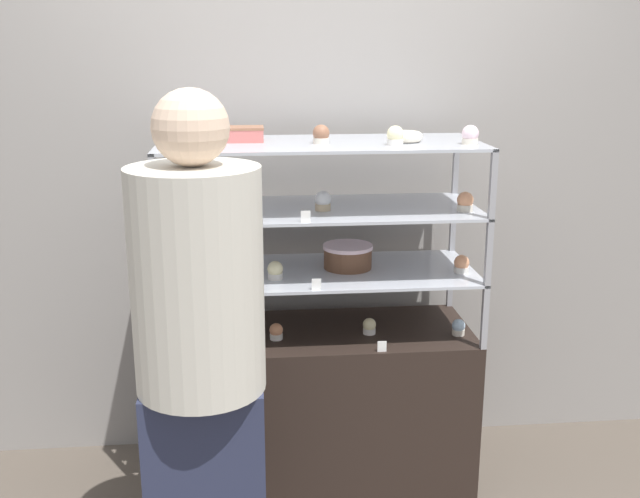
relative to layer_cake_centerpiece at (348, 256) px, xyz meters
The scene contains 28 objects.
ground_plane 1.04m from the layer_cake_centerpiece, 165.92° to the right, with size 20.00×20.00×0.00m, color brown.
back_wall 0.48m from the layer_cake_centerpiece, 107.35° to the left, with size 8.00×0.05×2.60m.
display_base 0.69m from the layer_cake_centerpiece, 165.92° to the right, with size 1.29×0.54×0.71m.
display_riser_lower 0.14m from the layer_cake_centerpiece, 165.92° to the right, with size 1.29×0.54×0.27m.
display_riser_middle 0.24m from the layer_cake_centerpiece, 165.92° to the right, with size 1.29×0.54×0.27m.
display_riser_upper 0.49m from the layer_cake_centerpiece, 165.92° to the right, with size 1.29×0.54×0.27m.
layer_cake_centerpiece is the anchor object (origin of this frame).
sheet_cake_frosted 0.68m from the layer_cake_centerpiece, behind, with size 0.21×0.13×0.06m.
cupcake_0 0.77m from the layer_cake_centerpiece, 166.52° to the right, with size 0.06×0.06×0.07m.
cupcake_1 0.43m from the layer_cake_centerpiece, 160.99° to the right, with size 0.06×0.06×0.07m.
cupcake_2 0.31m from the layer_cake_centerpiece, 45.41° to the right, with size 0.06×0.06×0.07m.
cupcake_3 0.55m from the layer_cake_centerpiece, 16.34° to the right, with size 0.06×0.06×0.07m.
price_tag_0 0.42m from the layer_cake_centerpiece, 69.99° to the right, with size 0.04×0.00×0.04m.
cupcake_4 0.72m from the layer_cake_centerpiece, 168.09° to the right, with size 0.06×0.06×0.07m.
cupcake_5 0.34m from the layer_cake_centerpiece, 157.88° to the right, with size 0.06×0.06×0.07m.
cupcake_6 0.47m from the layer_cake_centerpiece, 13.77° to the right, with size 0.06×0.06×0.07m.
price_tag_1 0.32m from the layer_cake_centerpiece, 119.55° to the right, with size 0.04×0.00×0.04m.
cupcake_7 0.75m from the layer_cake_centerpiece, behind, with size 0.07×0.07×0.08m.
cupcake_8 0.29m from the layer_cake_centerpiece, 146.27° to the right, with size 0.07×0.07×0.08m.
cupcake_9 0.54m from the layer_cake_centerpiece, 18.00° to the right, with size 0.07×0.07×0.08m.
price_tag_2 0.42m from the layer_cake_centerpiece, 125.40° to the right, with size 0.04×0.00×0.04m.
cupcake_10 0.89m from the layer_cake_centerpiece, behind, with size 0.07×0.07×0.07m.
cupcake_11 0.54m from the layer_cake_centerpiece, 147.09° to the right, with size 0.07×0.07×0.07m.
cupcake_12 0.56m from the layer_cake_centerpiece, 41.83° to the right, with size 0.07×0.07×0.07m.
cupcake_13 0.71m from the layer_cake_centerpiece, 18.27° to the right, with size 0.07×0.07×0.07m.
price_tag_3 0.83m from the layer_cake_centerpiece, 155.04° to the right, with size 0.04×0.00×0.04m.
donut_glazed 0.55m from the layer_cake_centerpiece, 12.45° to the right, with size 0.13×0.13×0.04m.
customer_figure 0.95m from the layer_cake_centerpiece, 127.29° to the right, with size 0.41×0.41×1.77m.
Camera 1 is at (-0.29, -2.97, 1.89)m, focal length 42.00 mm.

